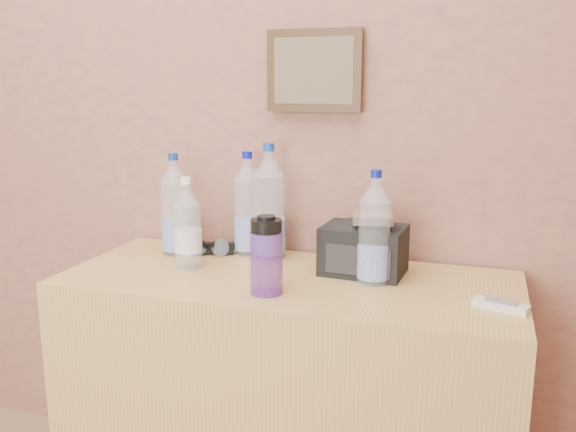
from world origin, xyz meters
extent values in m
plane|color=brown|center=(0.00, 2.00, 1.35)|extent=(4.00, 0.00, 4.00)
cube|color=#A8784E|center=(0.39, 1.71, 0.41)|extent=(1.30, 0.54, 0.82)
cylinder|color=silver|center=(-0.04, 1.84, 0.96)|extent=(0.09, 0.09, 0.29)
cylinder|color=navy|center=(-0.04, 1.84, 1.13)|extent=(0.03, 0.03, 0.02)
cylinder|color=white|center=(0.19, 1.91, 0.96)|extent=(0.09, 0.09, 0.29)
cylinder|color=#0A0EAD|center=(0.19, 1.91, 1.14)|extent=(0.03, 0.03, 0.02)
cylinder|color=#AEC3D4|center=(0.27, 1.88, 0.98)|extent=(0.10, 0.10, 0.32)
cylinder|color=#0F3EA3|center=(0.27, 1.88, 1.17)|extent=(0.04, 0.04, 0.02)
cylinder|color=silver|center=(0.63, 1.74, 0.95)|extent=(0.09, 0.09, 0.28)
cylinder|color=#091C95|center=(0.63, 1.74, 1.12)|extent=(0.03, 0.03, 0.02)
cylinder|color=silver|center=(0.08, 1.70, 0.93)|extent=(0.08, 0.08, 0.24)
cylinder|color=white|center=(0.08, 1.70, 1.08)|extent=(0.03, 0.03, 0.02)
cylinder|color=#622895|center=(0.38, 1.56, 0.90)|extent=(0.09, 0.09, 0.17)
cylinder|color=black|center=(0.38, 1.56, 1.00)|extent=(0.08, 0.08, 0.04)
cube|color=white|center=(0.97, 1.63, 0.82)|extent=(0.14, 0.08, 0.02)
cube|color=silver|center=(0.62, 1.79, 0.99)|extent=(0.13, 0.11, 0.02)
camera|label=1|loc=(0.91, 0.11, 1.36)|focal=38.00mm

